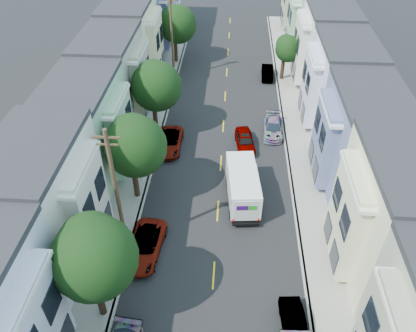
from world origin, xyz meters
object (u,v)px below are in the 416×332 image
at_px(parked_left_d, 169,142).
at_px(tree_b, 93,258).
at_px(parked_right_c, 273,127).
at_px(parked_left_c, 145,246).
at_px(tree_d, 155,86).
at_px(parked_right_d, 267,73).
at_px(utility_pole_near, 117,195).
at_px(tree_far_r, 287,49).
at_px(utility_pole_far, 172,37).
at_px(fedex_truck, 243,185).
at_px(tree_e, 177,25).
at_px(tree_c, 134,147).
at_px(parked_right_b, 294,326).
at_px(lead_sedan, 245,141).

bearing_deg(parked_left_d, tree_b, -94.78).
bearing_deg(parked_left_d, parked_right_c, 17.36).
bearing_deg(parked_left_c, tree_d, 100.49).
distance_m(tree_b, parked_right_d, 34.37).
bearing_deg(utility_pole_near, parked_left_d, 83.34).
relative_size(tree_b, tree_far_r, 1.45).
xyz_separation_m(tree_far_r, parked_right_d, (-1.99, 0.40, -3.18)).
height_order(utility_pole_far, fedex_truck, utility_pole_far).
xyz_separation_m(tree_e, utility_pole_near, (0.00, -30.52, 0.25)).
distance_m(parked_left_c, parked_right_d, 29.01).
bearing_deg(parked_left_c, tree_e, 97.76).
relative_size(tree_e, parked_right_d, 1.94).
bearing_deg(utility_pole_far, parked_right_d, 4.77).
xyz_separation_m(parked_left_c, parked_right_c, (9.80, 15.45, -0.04)).
distance_m(tree_c, parked_right_b, 16.26).
bearing_deg(utility_pole_near, parked_right_b, -26.82).
height_order(tree_c, fedex_truck, tree_c).
height_order(tree_far_r, parked_right_c, tree_far_r).
bearing_deg(utility_pole_near, tree_far_r, 63.56).
bearing_deg(utility_pole_near, tree_c, 90.02).
distance_m(tree_far_r, parked_right_d, 3.78).
bearing_deg(parked_right_b, lead_sedan, 93.82).
xyz_separation_m(utility_pole_far, parked_right_d, (11.20, 0.93, -4.53)).
xyz_separation_m(tree_b, parked_right_d, (11.20, 32.14, -4.79)).
distance_m(tree_d, parked_left_c, 15.70).
relative_size(lead_sedan, parked_right_c, 1.00).
bearing_deg(parked_right_b, parked_left_c, 146.82).
bearing_deg(tree_e, tree_far_r, -16.80).
distance_m(tree_far_r, parked_left_c, 29.55).
relative_size(parked_right_b, parked_right_c, 0.85).
xyz_separation_m(tree_c, lead_sedan, (8.43, 7.33, -4.35)).
height_order(tree_c, parked_left_c, tree_c).
bearing_deg(tree_c, parked_right_b, -44.28).
height_order(utility_pole_far, parked_left_c, utility_pole_far).
relative_size(utility_pole_near, utility_pole_far, 1.00).
height_order(tree_e, lead_sedan, tree_e).
bearing_deg(tree_b, fedex_truck, 52.35).
relative_size(parked_left_d, parked_right_b, 1.32).
xyz_separation_m(tree_e, parked_left_c, (1.40, -30.89, -4.22)).
distance_m(tree_b, utility_pole_far, 31.21).
distance_m(tree_c, utility_pole_near, 5.26).
xyz_separation_m(parked_left_c, parked_right_d, (9.80, 27.31, -0.06)).
height_order(tree_d, parked_left_d, tree_d).
bearing_deg(utility_pole_near, parked_right_c, 53.40).
distance_m(utility_pole_near, lead_sedan, 15.79).
relative_size(tree_e, parked_right_c, 1.68).
xyz_separation_m(parked_right_c, parked_right_d, (0.00, 11.86, -0.03)).
height_order(tree_b, parked_right_d, tree_b).
bearing_deg(utility_pole_near, tree_e, 90.00).
bearing_deg(fedex_truck, tree_c, 175.27).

